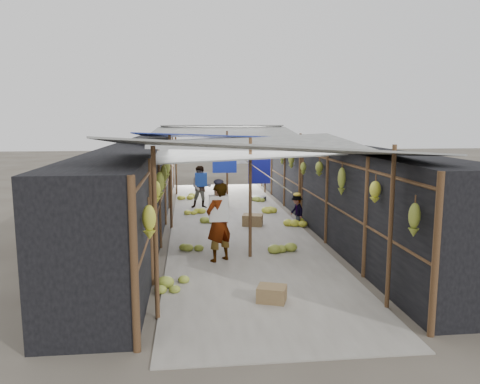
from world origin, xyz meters
name	(u,v)px	position (x,y,z in m)	size (l,w,h in m)	color
ground	(275,313)	(0.00, 0.00, 0.00)	(80.00, 80.00, 0.00)	#6B6356
aisle_slab	(234,222)	(0.00, 6.50, 0.01)	(3.60, 16.00, 0.02)	#9E998E
stall_left	(139,185)	(-2.70, 6.50, 1.15)	(1.40, 15.00, 2.30)	black
stall_right	(326,182)	(2.70, 6.50, 1.15)	(1.40, 15.00, 2.30)	black
crate_near	(272,294)	(0.02, 0.44, 0.14)	(0.46, 0.37, 0.28)	olive
crate_mid	(253,220)	(0.47, 6.02, 0.16)	(0.55, 0.44, 0.33)	olive
crate_back	(222,205)	(-0.19, 8.65, 0.13)	(0.42, 0.35, 0.27)	olive
black_basin	(259,199)	(1.26, 10.11, 0.08)	(0.55, 0.55, 0.17)	black
vendor_elderly	(219,222)	(-0.69, 2.77, 0.85)	(0.62, 0.40, 1.69)	white
shopper_blue	(201,187)	(-0.90, 8.92, 0.72)	(0.70, 0.54, 1.44)	#213DA7
vendor_seated	(297,211)	(1.70, 5.86, 0.45)	(0.58, 0.33, 0.89)	#443F3B
market_canopy	(234,139)	(0.03, 6.85, 2.41)	(5.62, 15.20, 2.77)	brown
hanging_bananas	(235,167)	(-0.03, 6.09, 1.68)	(3.96, 14.29, 0.78)	gold
floor_bananas	(217,217)	(-0.50, 6.60, 0.15)	(3.95, 10.19, 0.36)	gold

